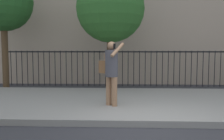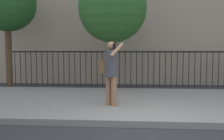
{
  "view_description": "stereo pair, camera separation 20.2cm",
  "coord_description": "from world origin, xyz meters",
  "views": [
    {
      "loc": [
        -0.65,
        -5.08,
        1.66
      ],
      "look_at": [
        -0.93,
        1.7,
        1.09
      ],
      "focal_mm": 39.24,
      "sensor_mm": 36.0,
      "label": 1
    },
    {
      "loc": [
        -0.45,
        -5.07,
        1.66
      ],
      "look_at": [
        -0.93,
        1.7,
        1.09
      ],
      "focal_mm": 39.24,
      "sensor_mm": 36.0,
      "label": 2
    }
  ],
  "objects": [
    {
      "name": "ground_plane",
      "position": [
        0.0,
        0.0,
        0.0
      ],
      "size": [
        60.0,
        60.0,
        0.0
      ],
      "primitive_type": "plane",
      "color": "#333338"
    },
    {
      "name": "sidewalk",
      "position": [
        0.0,
        2.2,
        0.07
      ],
      "size": [
        28.0,
        4.4,
        0.15
      ],
      "primitive_type": "cube",
      "color": "gray",
      "rests_on": "ground"
    },
    {
      "name": "iron_fence",
      "position": [
        0.0,
        5.9,
        1.02
      ],
      "size": [
        12.03,
        0.04,
        1.6
      ],
      "color": "black",
      "rests_on": "ground"
    },
    {
      "name": "pedestrian_on_phone",
      "position": [
        -0.95,
        1.42,
        1.15
      ],
      "size": [
        0.71,
        0.66,
        1.72
      ],
      "color": "#936B4C",
      "rests_on": "sidewalk"
    },
    {
      "name": "street_tree_near",
      "position": [
        -5.4,
        4.68,
        3.52
      ],
      "size": [
        2.33,
        2.33,
        4.72
      ],
      "color": "#4C3823",
      "rests_on": "ground"
    },
    {
      "name": "street_tree_mid",
      "position": [
        -1.11,
        4.42,
        3.2
      ],
      "size": [
        2.62,
        2.62,
        4.53
      ],
      "color": "#4C3823",
      "rests_on": "ground"
    }
  ]
}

